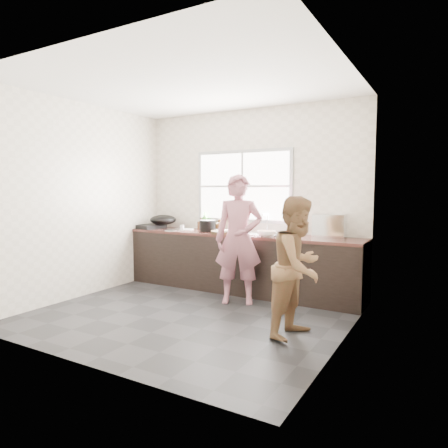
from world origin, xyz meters
The scene contains 30 objects.
floor centered at (0.00, 0.00, -0.01)m, with size 3.60×3.20×0.01m, color #252527.
ceiling centered at (0.00, 0.00, 2.71)m, with size 3.60×3.20×0.01m, color silver.
wall_back centered at (0.00, 1.60, 1.35)m, with size 3.60×0.01×2.70m, color beige.
wall_left centered at (-1.80, 0.00, 1.35)m, with size 0.01×3.20×2.70m, color beige.
wall_right centered at (1.80, 0.00, 1.35)m, with size 0.01×3.20×2.70m, color beige.
wall_front centered at (0.00, -1.60, 1.35)m, with size 3.60×0.01×2.70m, color beige.
cabinet centered at (0.00, 1.29, 0.41)m, with size 3.60×0.62×0.82m, color black.
countertop centered at (0.00, 1.29, 0.84)m, with size 3.60×0.64×0.04m, color #3B1D18.
sink centered at (0.35, 1.29, 0.86)m, with size 0.55×0.45×0.02m, color silver.
faucet centered at (0.35, 1.49, 1.01)m, with size 0.02×0.02×0.30m, color silver.
window_frame centered at (-0.10, 1.59, 1.55)m, with size 1.60×0.05×1.10m, color #9EA0A5.
window_glazing centered at (-0.10, 1.57, 1.55)m, with size 1.50×0.01×1.00m, color white.
woman centered at (0.27, 0.74, 0.79)m, with size 0.58×0.38×1.59m, color #A86473.
person_side centered at (1.36, -0.02, 0.72)m, with size 0.70×0.54×1.44m, color brown.
cutting_board centered at (-0.17, 1.15, 0.88)m, with size 0.42×0.42×0.04m, color #322313.
cleaver centered at (-0.39, 1.28, 0.90)m, with size 0.21×0.10×0.01m, color silver.
bowl_mince centered at (-0.10, 1.14, 0.89)m, with size 0.23×0.23×0.06m, color white.
bowl_crabs centered at (0.51, 1.10, 0.89)m, with size 0.21×0.21×0.07m, color white.
bowl_held centered at (0.64, 1.25, 0.89)m, with size 0.19×0.19×0.06m, color white.
black_pot centered at (-0.52, 1.24, 0.95)m, with size 0.25×0.25×0.18m, color black.
plate_food centered at (-0.95, 1.28, 0.87)m, with size 0.22×0.22×0.02m, color white.
bottle_green centered at (-0.76, 1.52, 1.00)m, with size 0.11×0.11×0.28m, color #3B8C2D.
bottle_brown_tall centered at (-0.81, 1.48, 0.95)m, with size 0.08×0.08×0.17m, color #482612.
bottle_brown_short centered at (-0.42, 1.42, 0.95)m, with size 0.14×0.14×0.17m, color #482912.
glass_jar centered at (-0.96, 1.18, 0.90)m, with size 0.06×0.06×0.09m, color white.
burner centered at (-1.65, 1.22, 0.89)m, with size 0.41×0.41×0.06m, color black.
wok centered at (-1.44, 1.32, 1.00)m, with size 0.43×0.43×0.16m, color black.
dish_rack centered at (1.28, 1.45, 1.02)m, with size 0.42×0.29×0.31m, color silver.
pot_lid_left centered at (-1.09, 1.10, 0.87)m, with size 0.27×0.27×0.01m, color silver.
pot_lid_right centered at (-1.10, 1.39, 0.87)m, with size 0.25×0.25×0.01m, color #A9ABB0.
Camera 1 is at (2.70, -3.87, 1.51)m, focal length 32.00 mm.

